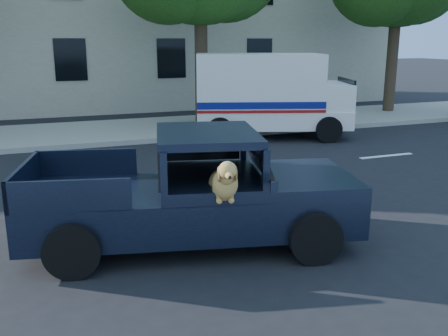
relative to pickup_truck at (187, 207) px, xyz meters
name	(u,v)px	position (x,y,z in m)	size (l,w,h in m)	color
ground	(85,251)	(-1.47, 0.25, -0.57)	(120.00, 120.00, 0.00)	black
far_sidewalk	(53,135)	(-1.47, 9.45, -0.50)	(60.00, 4.00, 0.15)	gray
lane_stripes	(162,178)	(0.53, 3.65, -0.56)	(21.60, 0.14, 0.01)	silver
building_main	(108,3)	(1.53, 16.75, 3.93)	(26.00, 6.00, 9.00)	beige
pickup_truck	(187,207)	(0.00, 0.00, 0.00)	(5.01, 2.93, 1.69)	black
mail_truck	(268,101)	(4.83, 7.26, 0.54)	(5.07, 3.53, 2.54)	silver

